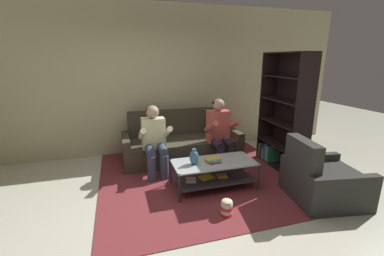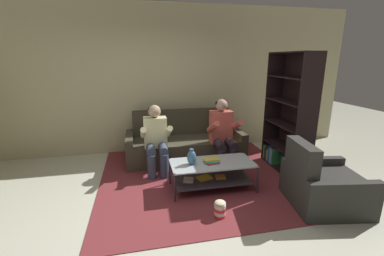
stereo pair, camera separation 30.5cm
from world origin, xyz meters
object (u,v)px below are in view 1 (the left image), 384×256
object	(u,v)px
couch	(181,144)
popcorn_tub	(227,208)
coffee_table	(213,171)
person_seated_right	(220,131)
vase	(194,157)
book_stack	(213,160)
bookshelf	(284,118)
armchair	(322,181)
person_seated_left	(154,138)

from	to	relation	value
couch	popcorn_tub	size ratio (longest dim) A/B	9.92
coffee_table	couch	bearing A→B (deg)	96.83
person_seated_right	vase	distance (m)	1.07
person_seated_right	popcorn_tub	bearing A→B (deg)	-109.35
book_stack	bookshelf	bearing A→B (deg)	17.45
couch	armchair	bearing A→B (deg)	-54.41
couch	person_seated_right	world-z (taller)	person_seated_right
book_stack	person_seated_left	bearing A→B (deg)	133.31
person_seated_left	popcorn_tub	size ratio (longest dim) A/B	5.14
coffee_table	bookshelf	bearing A→B (deg)	17.42
person_seated_right	couch	bearing A→B (deg)	137.73
person_seated_left	popcorn_tub	world-z (taller)	person_seated_left
person_seated_right	popcorn_tub	size ratio (longest dim) A/B	5.41
person_seated_right	book_stack	xyz separation A→B (m)	(-0.43, -0.78, -0.20)
couch	vase	bearing A→B (deg)	-96.16
couch	book_stack	distance (m)	1.32
person_seated_left	vase	world-z (taller)	person_seated_left
person_seated_left	person_seated_right	size ratio (longest dim) A/B	0.95
bookshelf	person_seated_left	bearing A→B (deg)	172.27
popcorn_tub	book_stack	bearing A→B (deg)	82.79
coffee_table	popcorn_tub	size ratio (longest dim) A/B	5.48
book_stack	bookshelf	xyz separation A→B (m)	(1.50, 0.47, 0.42)
bookshelf	popcorn_tub	size ratio (longest dim) A/B	8.97
book_stack	armchair	size ratio (longest dim) A/B	0.23
person_seated_right	book_stack	distance (m)	0.91
bookshelf	popcorn_tub	distance (m)	2.12
person_seated_left	book_stack	bearing A→B (deg)	-46.69
person_seated_left	coffee_table	xyz separation A→B (m)	(0.74, -0.77, -0.34)
couch	book_stack	xyz separation A→B (m)	(0.15, -1.31, 0.15)
couch	armchair	distance (m)	2.49
book_stack	popcorn_tub	distance (m)	0.79
coffee_table	book_stack	xyz separation A→B (m)	(-0.01, -0.00, 0.17)
armchair	person_seated_left	bearing A→B (deg)	143.72
book_stack	popcorn_tub	xyz separation A→B (m)	(-0.09, -0.71, -0.33)
armchair	popcorn_tub	size ratio (longest dim) A/B	4.59
coffee_table	armchair	distance (m)	1.48
bookshelf	coffee_table	bearing A→B (deg)	-162.58
couch	popcorn_tub	xyz separation A→B (m)	(0.06, -2.02, -0.18)
couch	bookshelf	world-z (taller)	bookshelf
person_seated_left	popcorn_tub	distance (m)	1.69
person_seated_right	coffee_table	world-z (taller)	person_seated_right
vase	armchair	size ratio (longest dim) A/B	0.23
person_seated_right	armchair	distance (m)	1.77
person_seated_right	popcorn_tub	distance (m)	1.67
person_seated_left	vase	distance (m)	0.90
couch	coffee_table	distance (m)	1.31
couch	vase	xyz separation A→B (m)	(-0.14, -1.31, 0.23)
vase	bookshelf	bearing A→B (deg)	14.81
book_stack	armchair	distance (m)	1.49
bookshelf	armchair	size ratio (longest dim) A/B	1.95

